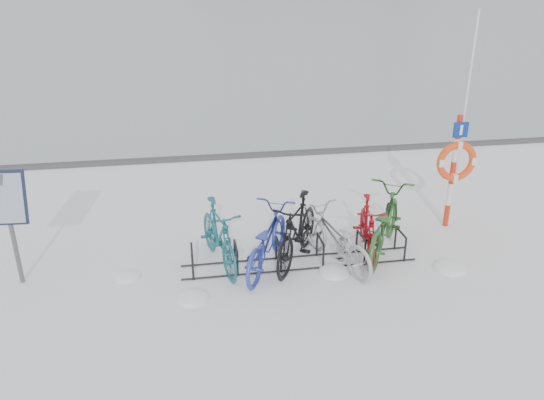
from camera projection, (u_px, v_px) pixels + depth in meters
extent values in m
plane|color=white|center=(299.00, 264.00, 9.05)|extent=(900.00, 900.00, 0.00)
cube|color=#3F3F42|center=(253.00, 155.00, 14.39)|extent=(400.00, 0.25, 0.10)
cylinder|color=black|center=(193.00, 268.00, 8.49)|extent=(0.04, 0.04, 0.44)
cylinder|color=black|center=(192.00, 255.00, 8.89)|extent=(0.04, 0.04, 0.44)
cylinder|color=black|center=(192.00, 249.00, 8.60)|extent=(0.04, 0.44, 0.04)
cylinder|color=black|center=(237.00, 264.00, 8.60)|extent=(0.04, 0.04, 0.44)
cylinder|color=black|center=(235.00, 251.00, 9.00)|extent=(0.04, 0.04, 0.44)
cylinder|color=black|center=(236.00, 246.00, 8.72)|extent=(0.04, 0.44, 0.04)
cylinder|color=black|center=(281.00, 260.00, 8.71)|extent=(0.04, 0.04, 0.44)
cylinder|color=black|center=(276.00, 248.00, 9.11)|extent=(0.04, 0.04, 0.44)
cylinder|color=black|center=(279.00, 242.00, 8.83)|extent=(0.04, 0.44, 0.04)
cylinder|color=black|center=(323.00, 257.00, 8.83)|extent=(0.04, 0.04, 0.44)
cylinder|color=black|center=(317.00, 245.00, 9.22)|extent=(0.04, 0.04, 0.44)
cylinder|color=black|center=(321.00, 239.00, 8.94)|extent=(0.04, 0.44, 0.04)
cylinder|color=black|center=(365.00, 253.00, 8.94)|extent=(0.04, 0.04, 0.44)
cylinder|color=black|center=(357.00, 241.00, 9.34)|extent=(0.04, 0.04, 0.44)
cylinder|color=black|center=(361.00, 236.00, 9.05)|extent=(0.04, 0.44, 0.04)
cylinder|color=black|center=(405.00, 250.00, 9.05)|extent=(0.04, 0.04, 0.44)
cylinder|color=black|center=(395.00, 238.00, 9.45)|extent=(0.04, 0.04, 0.44)
cylinder|color=black|center=(401.00, 233.00, 9.16)|extent=(0.04, 0.44, 0.04)
cylinder|color=black|center=(302.00, 269.00, 8.85)|extent=(4.00, 0.03, 0.03)
cylinder|color=black|center=(297.00, 256.00, 9.25)|extent=(4.00, 0.03, 0.03)
cylinder|color=#595B5E|center=(12.00, 230.00, 8.16)|extent=(0.07, 0.07, 1.84)
cube|color=black|center=(4.00, 198.00, 7.92)|extent=(0.65, 0.28, 0.83)
cube|color=#8C99AD|center=(3.00, 199.00, 7.88)|extent=(0.58, 0.21, 0.74)
cylinder|color=red|center=(446.00, 215.00, 10.36)|extent=(0.10, 0.10, 0.44)
cylinder|color=silver|center=(449.00, 194.00, 10.19)|extent=(0.10, 0.10, 0.44)
cylinder|color=red|center=(452.00, 173.00, 10.02)|extent=(0.10, 0.10, 0.44)
cylinder|color=silver|center=(456.00, 150.00, 9.84)|extent=(0.10, 0.10, 0.44)
cylinder|color=red|center=(459.00, 127.00, 9.67)|extent=(0.10, 0.10, 0.44)
torus|color=#E94515|center=(457.00, 162.00, 9.84)|extent=(0.77, 0.13, 0.77)
cube|color=navy|center=(461.00, 130.00, 9.61)|extent=(0.28, 0.03, 0.28)
cylinder|color=silver|center=(463.00, 125.00, 9.73)|extent=(0.04, 0.04, 4.03)
imported|color=#165864|center=(219.00, 234.00, 8.86)|extent=(0.92, 1.95, 1.13)
imported|color=#2C3CA7|center=(266.00, 238.00, 8.80)|extent=(1.52, 2.08, 1.04)
imported|color=black|center=(297.00, 229.00, 8.95)|extent=(1.49, 1.99, 1.19)
imported|color=#A0A2A8|center=(336.00, 237.00, 8.88)|extent=(1.26, 2.00, 0.99)
imported|color=maroon|center=(368.00, 227.00, 9.21)|extent=(0.82, 1.78, 1.03)
imported|color=#285A26|center=(384.00, 221.00, 9.27)|extent=(1.83, 2.29, 1.16)
ellipsoid|color=white|center=(128.00, 277.00, 8.66)|extent=(0.44, 0.44, 0.16)
ellipsoid|color=white|center=(449.00, 268.00, 8.91)|extent=(0.57, 0.57, 0.20)
ellipsoid|color=white|center=(335.00, 242.00, 9.78)|extent=(0.38, 0.38, 0.13)
ellipsoid|color=white|center=(357.00, 241.00, 9.83)|extent=(0.42, 0.42, 0.15)
ellipsoid|color=white|center=(233.00, 251.00, 9.48)|extent=(0.41, 0.41, 0.14)
ellipsoid|color=white|center=(193.00, 298.00, 8.08)|extent=(0.52, 0.52, 0.18)
ellipsoid|color=white|center=(334.00, 272.00, 8.79)|extent=(0.53, 0.53, 0.19)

